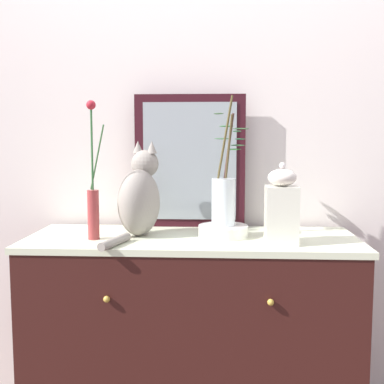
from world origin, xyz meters
name	(u,v)px	position (x,y,z in m)	size (l,w,h in m)	color
wall_back	(196,117)	(0.00, 0.32, 1.30)	(4.40, 0.08, 2.60)	silver
sideboard	(192,334)	(0.00, 0.00, 0.41)	(1.32, 0.52, 0.81)	black
mirror_leaning	(190,161)	(-0.02, 0.23, 1.10)	(0.48, 0.03, 0.58)	black
cat_sitting	(140,197)	(-0.21, 0.02, 0.97)	(0.21, 0.43, 0.38)	gray
vase_slim_green	(93,200)	(-0.38, -0.07, 0.97)	(0.07, 0.05, 0.54)	#943434
bowl_porcelain	(223,231)	(0.12, 0.01, 0.84)	(0.20, 0.20, 0.05)	silver
vase_glass_clear	(224,195)	(0.13, 0.01, 0.98)	(0.16, 0.16, 0.51)	silver
jar_lidded_porcelain	(282,208)	(0.34, -0.11, 0.95)	(0.12, 0.12, 0.30)	silver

